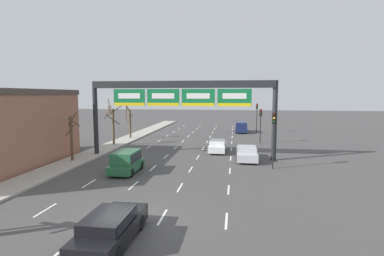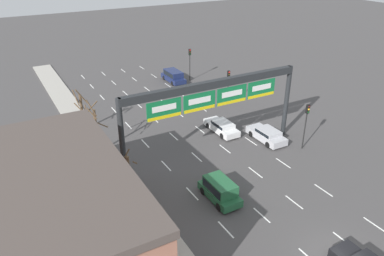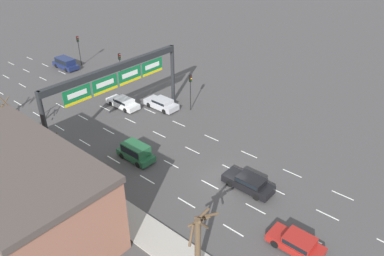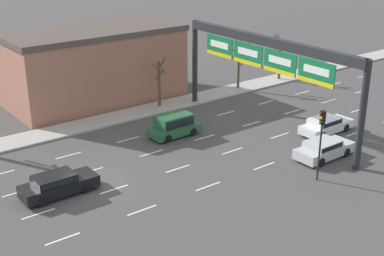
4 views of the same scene
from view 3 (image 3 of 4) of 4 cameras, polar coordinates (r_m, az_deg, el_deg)
name	(u,v)px [view 3 (image 3 of 4)]	position (r m, az deg, el deg)	size (l,w,h in m)	color
ground_plane	(229,181)	(35.95, 5.65, -7.98)	(220.00, 220.00, 0.00)	#474444
sidewalk_left	(156,239)	(30.46, -5.50, -16.43)	(2.80, 110.00, 0.15)	#A8A399
lane_dashes	(134,133)	(43.56, -8.88, -0.71)	(10.02, 67.00, 0.01)	white
sign_gantry	(116,78)	(42.35, -11.50, 7.49)	(18.58, 0.70, 7.66)	#232628
building_near	(17,195)	(31.84, -25.07, -9.23)	(8.42, 16.14, 6.81)	#9E6651
car_silver	(162,103)	(48.23, -4.65, 3.78)	(1.95, 4.64, 1.34)	#B7B7BC
suv_green	(136,151)	(38.46, -8.57, -3.53)	(1.86, 4.03, 1.78)	#235B38
suv_navy	(65,63)	(64.23, -18.74, 9.41)	(1.95, 4.80, 1.74)	#19234C
car_white	(123,102)	(49.12, -10.43, 3.85)	(1.82, 4.75, 1.30)	silver
car_red	(297,243)	(30.22, 15.72, -16.47)	(1.88, 4.18, 1.33)	maroon
car_black	(249,183)	(34.73, 8.66, -8.21)	(1.84, 4.76, 1.41)	black
traffic_light_near_gantry	(120,62)	(55.80, -10.93, 9.85)	(0.30, 0.35, 4.45)	black
traffic_light_mid_block	(78,45)	(64.07, -16.91, 12.02)	(0.30, 0.35, 4.84)	black
traffic_light_far_end	(191,85)	(46.51, -0.23, 6.51)	(0.30, 0.35, 4.80)	black
tree_bare_closest	(11,119)	(44.25, -25.82, 1.24)	(2.23, 2.26, 5.59)	brown
tree_bare_second	(60,156)	(36.87, -19.41, -3.98)	(1.44, 1.43, 4.53)	brown
tree_bare_furthest	(199,240)	(26.14, 1.01, -16.66)	(1.82, 2.04, 5.66)	brown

